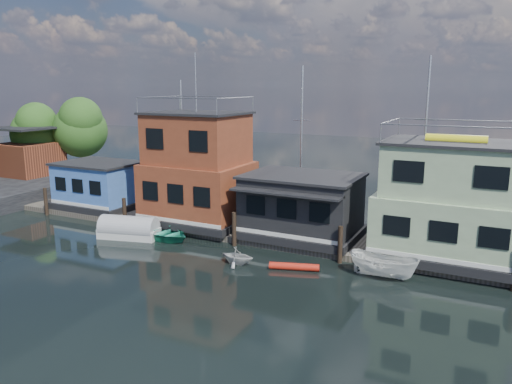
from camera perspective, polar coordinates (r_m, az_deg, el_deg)
The scene contains 14 objects.
ground at distance 22.98m, azimuth -5.08°, elevation -14.00°, with size 160.00×160.00×0.00m, color black.
dock at distance 32.97m, azimuth 6.00°, elevation -5.40°, with size 48.00×5.00×0.40m, color #595147.
houseboat_blue at distance 42.09m, azimuth -17.47°, elevation 0.77°, with size 6.40×4.90×3.66m.
houseboat_red at distance 35.83m, azimuth -6.66°, elevation 2.43°, with size 7.40×5.90×11.86m.
houseboat_dark at distance 32.52m, azimuth 5.26°, elevation -1.57°, with size 7.40×6.10×4.06m.
houseboat_green at distance 30.27m, azimuth 21.35°, elevation -1.21°, with size 8.40×5.90×7.03m.
pilings at distance 30.33m, azimuth 3.56°, elevation -5.14°, with size 42.28×0.28×2.20m.
background_masts at distance 36.28m, azimuth 16.68°, elevation 4.44°, with size 36.40×0.16×12.00m.
shore at distance 53.75m, azimuth -24.47°, elevation 4.12°, with size 12.40×15.72×8.24m.
dinghy_white at distance 28.83m, azimuth -2.16°, elevation -7.28°, with size 1.70×1.97×1.04m, color beige.
dinghy_teal at distance 33.93m, azimuth -10.46°, elevation -4.62°, with size 2.95×4.13×0.86m, color #24876C.
tarp_runabout at distance 34.65m, azimuth -14.33°, elevation -4.14°, with size 4.28×2.51×1.63m.
red_kayak at distance 28.13m, azimuth 4.38°, elevation -8.50°, with size 0.41×0.41×2.78m, color red.
motorboat at distance 27.57m, azimuth 14.37°, elevation -8.14°, with size 1.41×3.76×1.45m, color white.
Camera 1 is at (11.02, -17.44, 10.12)m, focal length 35.00 mm.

